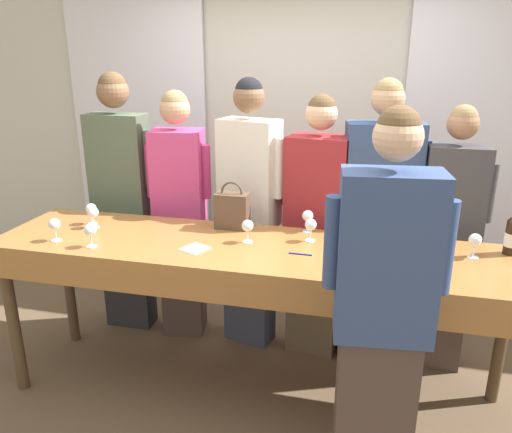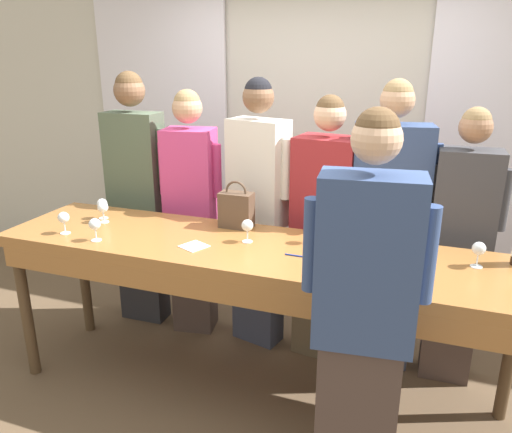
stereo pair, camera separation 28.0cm
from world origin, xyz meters
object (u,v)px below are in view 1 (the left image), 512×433
Objects in this scene: wine_glass_front_left at (93,213)px; handbag at (232,210)px; wine_glass_center_right at (91,210)px; host_pouring at (381,322)px; wine_glass_center_left at (475,241)px; guest_beige_cap at (448,240)px; wine_glass_back_left at (90,231)px; wine_glass_back_mid at (308,217)px; guest_striped_shirt at (317,228)px; wine_glass_front_mid at (311,225)px; guest_pink_top at (180,214)px; tasting_bar at (252,262)px; wine_glass_front_right at (248,227)px; guest_cream_sweater at (249,212)px; guest_olive_jacket at (122,200)px; guest_navy_coat at (378,225)px; wine_glass_center_mid at (54,225)px.

handbag is at bearing 13.79° from wine_glass_front_left.
wine_glass_center_right is 1.93m from host_pouring.
guest_beige_cap is (-0.06, 0.49, -0.18)m from wine_glass_center_left.
guest_beige_cap reaches higher than wine_glass_back_left.
guest_beige_cap is (0.85, 0.30, -0.18)m from wine_glass_back_mid.
wine_glass_back_left is 0.08× the size of guest_striped_shirt.
wine_glass_front_mid is 1.09m from guest_pink_top.
tasting_bar is 22.44× the size of wine_glass_front_right.
guest_cream_sweater is 1.08× the size of guest_beige_cap.
wine_glass_front_mid is 0.07× the size of guest_olive_jacket.
wine_glass_back_left is 1.09m from guest_cream_sweater.
guest_olive_jacket reaches higher than guest_cream_sweater.
wine_glass_back_left is (-1.17, -0.38, 0.00)m from wine_glass_front_mid.
host_pouring is (0.03, -1.22, -0.01)m from guest_navy_coat.
host_pouring is (1.82, -0.42, -0.13)m from wine_glass_center_mid.
wine_glass_front_left is at bearing 158.72° from host_pouring.
wine_glass_front_mid and wine_glass_center_left have the same top height.
guest_navy_coat is at bearing 50.46° from wine_glass_front_mid.
wine_glass_back_left is at bearing -157.21° from guest_beige_cap.
wine_glass_center_right is at bearing -84.11° from guest_olive_jacket.
wine_glass_center_right reaches higher than tasting_bar.
guest_olive_jacket reaches higher than wine_glass_front_left.
wine_glass_front_left is 0.56m from guest_olive_jacket.
handbag is 0.62m from guest_striped_shirt.
wine_glass_center_left is (1.17, 0.13, 0.18)m from tasting_bar.
handbag is at bearing -35.25° from guest_pink_top.
tasting_bar is 1.04m from wine_glass_front_left.
wine_glass_back_left is 0.07× the size of guest_navy_coat.
wine_glass_front_left is 0.66m from guest_pink_top.
handbag is 0.36m from guest_cream_sweater.
wine_glass_center_left is 2.24m from wine_glass_center_right.
wine_glass_center_left is 0.07× the size of guest_navy_coat.
guest_striped_shirt is (1.36, 0.48, -0.18)m from wine_glass_center_right.
guest_striped_shirt is 0.95× the size of guest_navy_coat.
wine_glass_center_right is at bearing 179.78° from wine_glass_center_left.
guest_navy_coat is at bearing 42.84° from tasting_bar.
guest_navy_coat is (1.75, 0.48, -0.12)m from wine_glass_center_right.
wine_glass_front_right is at bearing -76.59° from guest_cream_sweater.
tasting_bar is at bearing -114.55° from guest_striped_shirt.
wine_glass_back_left is (0.20, -0.35, -0.00)m from wine_glass_center_right.
guest_beige_cap reaches higher than wine_glass_center_left.
guest_olive_jacket is at bearing 180.00° from guest_navy_coat.
wine_glass_back_mid is 0.07× the size of guest_cream_sweater.
guest_olive_jacket is at bearing -180.00° from guest_striped_shirt.
wine_glass_center_mid is at bearing -160.36° from guest_beige_cap.
wine_glass_back_mid is at bearing 51.15° from tasting_bar.
guest_beige_cap is (1.31, 0.34, -0.21)m from handbag.
guest_navy_coat is (0.37, 0.45, -0.12)m from wine_glass_front_mid.
handbag is 2.20× the size of wine_glass_center_left.
wine_glass_front_left and wine_glass_center_mid have the same top height.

